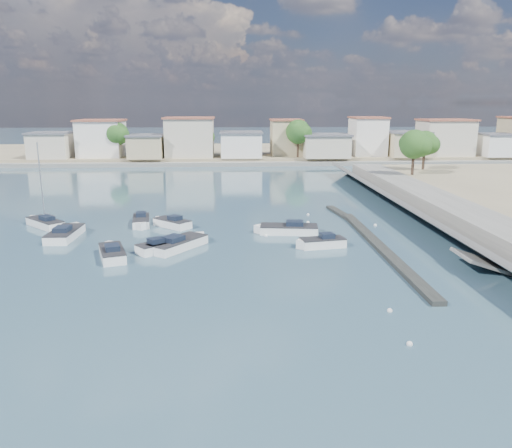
% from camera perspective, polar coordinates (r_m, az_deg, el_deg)
% --- Properties ---
extents(ground, '(400.00, 400.00, 0.00)m').
position_cam_1_polar(ground, '(73.44, 2.04, 3.72)').
color(ground, '#325365').
rests_on(ground, ground).
extents(seawall_walkway, '(5.00, 90.00, 1.80)m').
position_cam_1_polar(seawall_walkway, '(52.74, 25.18, -0.55)').
color(seawall_walkway, slate).
rests_on(seawall_walkway, ground).
extents(breakwater, '(2.00, 31.02, 0.35)m').
position_cam_1_polar(breakwater, '(48.29, 13.01, -1.69)').
color(breakwater, black).
rests_on(breakwater, ground).
extents(far_shore_land, '(160.00, 40.00, 1.40)m').
position_cam_1_polar(far_shore_land, '(124.80, -0.00, 8.16)').
color(far_shore_land, gray).
rests_on(far_shore_land, ground).
extents(far_shore_quay, '(160.00, 2.50, 0.80)m').
position_cam_1_polar(far_shore_quay, '(103.98, 0.58, 6.89)').
color(far_shore_quay, slate).
rests_on(far_shore_quay, ground).
extents(far_town, '(113.01, 12.80, 8.35)m').
position_cam_1_polar(far_town, '(110.57, 6.03, 9.58)').
color(far_town, beige).
rests_on(far_town, far_shore_land).
extents(shore_trees, '(74.56, 38.32, 7.92)m').
position_cam_1_polar(shore_trees, '(101.44, 5.47, 9.96)').
color(shore_trees, '#38281E').
rests_on(shore_trees, ground).
extents(motorboat_a, '(3.23, 5.26, 1.48)m').
position_cam_1_polar(motorboat_a, '(43.77, -16.14, -3.20)').
color(motorboat_a, white).
rests_on(motorboat_a, ground).
extents(motorboat_b, '(4.28, 3.92, 1.48)m').
position_cam_1_polar(motorboat_b, '(44.63, -10.62, -2.56)').
color(motorboat_b, white).
rests_on(motorboat_b, ground).
extents(motorboat_c, '(6.44, 2.82, 1.48)m').
position_cam_1_polar(motorboat_c, '(49.83, 3.43, -0.64)').
color(motorboat_c, white).
rests_on(motorboat_c, ground).
extents(motorboat_d, '(4.60, 2.36, 1.48)m').
position_cam_1_polar(motorboat_d, '(45.30, 7.35, -2.19)').
color(motorboat_d, white).
rests_on(motorboat_d, ground).
extents(motorboat_e, '(2.41, 6.24, 1.48)m').
position_cam_1_polar(motorboat_e, '(51.63, -20.88, -1.02)').
color(motorboat_e, white).
rests_on(motorboat_e, ground).
extents(motorboat_f, '(4.30, 4.11, 1.48)m').
position_cam_1_polar(motorboat_f, '(53.18, -9.71, 0.10)').
color(motorboat_f, white).
rests_on(motorboat_f, ground).
extents(motorboat_g, '(2.39, 5.06, 1.48)m').
position_cam_1_polar(motorboat_g, '(54.40, -12.99, 0.25)').
color(motorboat_g, white).
rests_on(motorboat_g, ground).
extents(motorboat_h, '(5.29, 6.03, 1.48)m').
position_cam_1_polar(motorboat_h, '(45.32, -8.66, -2.23)').
color(motorboat_h, white).
rests_on(motorboat_h, ground).
extents(sailboat, '(4.95, 4.90, 9.00)m').
position_cam_1_polar(sailboat, '(57.00, -23.06, 0.15)').
color(sailboat, white).
rests_on(sailboat, ground).
extents(mooring_buoys, '(12.23, 32.35, 0.34)m').
position_cam_1_polar(mooring_buoys, '(45.79, 8.79, -2.49)').
color(mooring_buoys, white).
rests_on(mooring_buoys, ground).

